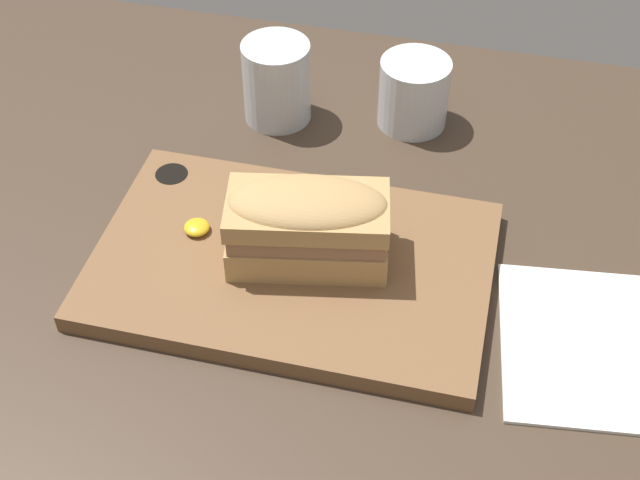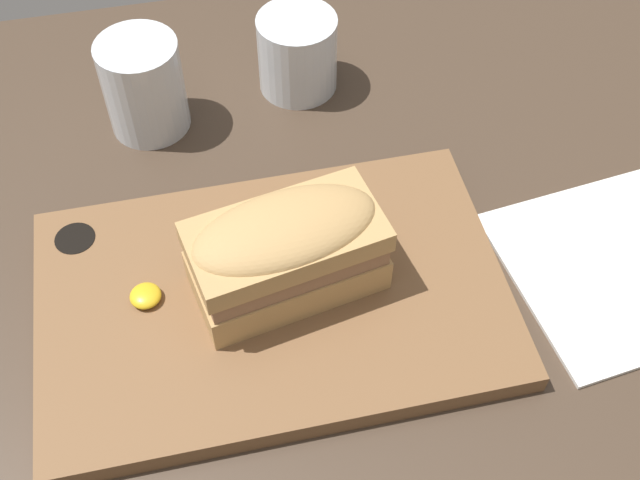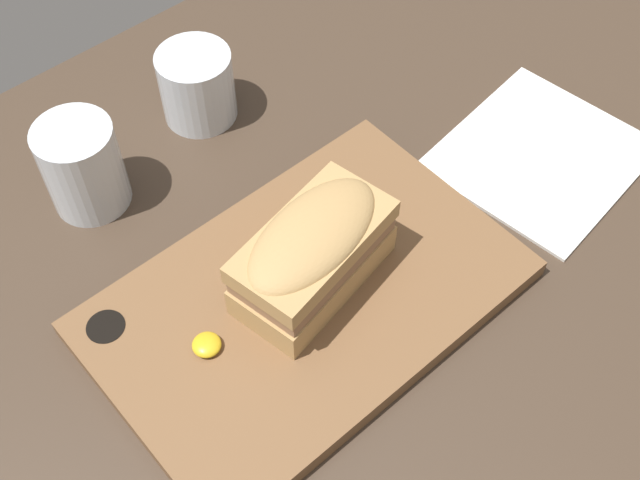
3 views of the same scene
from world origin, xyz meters
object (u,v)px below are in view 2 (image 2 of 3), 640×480
at_px(water_glass, 145,91).
at_px(napkin, 627,264).
at_px(serving_board, 272,297).
at_px(sandwich, 286,249).
at_px(wine_glass, 297,55).

height_order(water_glass, napkin, water_glass).
height_order(serving_board, napkin, serving_board).
distance_m(water_glass, napkin, 0.48).
height_order(serving_board, sandwich, sandwich).
bearing_deg(serving_board, napkin, -4.86).
distance_m(serving_board, sandwich, 0.06).
relative_size(serving_board, sandwich, 2.35).
xyz_separation_m(water_glass, wine_glass, (0.16, 0.03, -0.00)).
relative_size(wine_glass, napkin, 0.36).
xyz_separation_m(serving_board, water_glass, (-0.08, 0.24, 0.03)).
bearing_deg(wine_glass, water_glass, -170.49).
distance_m(serving_board, napkin, 0.31).
distance_m(wine_glass, napkin, 0.38).
relative_size(serving_board, water_glass, 3.96).
bearing_deg(water_glass, serving_board, -71.52).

